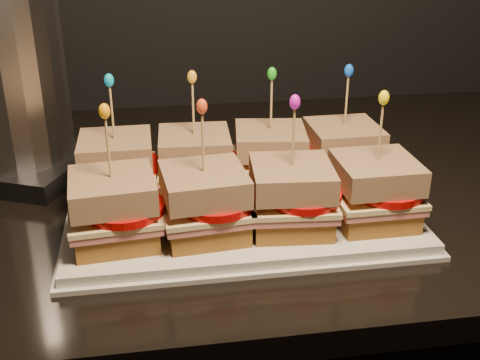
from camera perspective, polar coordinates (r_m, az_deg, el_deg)
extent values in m
cube|color=black|center=(0.96, 13.87, 0.40)|extent=(2.49, 0.73, 0.03)
cube|color=silver|center=(0.77, 0.00, -3.13)|extent=(0.42, 0.26, 0.02)
cube|color=silver|center=(0.77, 0.00, -3.52)|extent=(0.44, 0.27, 0.01)
cube|color=#633610|center=(0.80, -11.42, -0.52)|extent=(0.09, 0.09, 0.02)
cube|color=#CA6666|center=(0.80, -11.52, 0.55)|extent=(0.10, 0.10, 0.01)
cube|color=#F5DC96|center=(0.80, -11.56, 1.01)|extent=(0.10, 0.10, 0.01)
cylinder|color=#BB0908|center=(0.79, -10.74, 1.40)|extent=(0.09, 0.09, 0.01)
cube|color=#673112|center=(0.79, -11.73, 2.85)|extent=(0.09, 0.09, 0.03)
cylinder|color=tan|center=(0.77, -12.01, 6.00)|extent=(0.00, 0.00, 0.09)
ellipsoid|color=#0AA0C7|center=(0.76, -12.31, 9.23)|extent=(0.01, 0.01, 0.02)
cube|color=#633610|center=(0.81, -4.23, -0.04)|extent=(0.09, 0.09, 0.02)
cube|color=#CA6666|center=(0.80, -4.27, 1.03)|extent=(0.10, 0.10, 0.01)
cube|color=#F5DC96|center=(0.80, -4.29, 1.49)|extent=(0.11, 0.10, 0.01)
cylinder|color=#BB0908|center=(0.79, -3.39, 1.87)|extent=(0.09, 0.09, 0.01)
cube|color=#673112|center=(0.79, -4.35, 3.33)|extent=(0.10, 0.10, 0.03)
cylinder|color=tan|center=(0.77, -4.46, 6.49)|extent=(0.00, 0.00, 0.09)
ellipsoid|color=orange|center=(0.76, -4.57, 9.73)|extent=(0.01, 0.01, 0.02)
cube|color=#633610|center=(0.82, 2.83, 0.42)|extent=(0.10, 0.10, 0.02)
cube|color=#CA6666|center=(0.81, 2.85, 1.48)|extent=(0.11, 0.11, 0.01)
cube|color=#F5DC96|center=(0.81, 2.86, 1.93)|extent=(0.11, 0.11, 0.01)
cylinder|color=#BB0908|center=(0.80, 3.80, 2.31)|extent=(0.09, 0.09, 0.01)
cube|color=#673112|center=(0.80, 2.90, 3.75)|extent=(0.10, 0.10, 0.03)
cylinder|color=tan|center=(0.78, 2.98, 6.86)|extent=(0.00, 0.00, 0.09)
ellipsoid|color=green|center=(0.77, 3.05, 10.04)|extent=(0.01, 0.01, 0.02)
cube|color=#633610|center=(0.84, 9.57, 0.86)|extent=(0.09, 0.09, 0.02)
cube|color=#CA6666|center=(0.84, 9.65, 1.88)|extent=(0.10, 0.10, 0.01)
cube|color=#F5DC96|center=(0.84, 9.68, 2.33)|extent=(0.10, 0.10, 0.01)
cylinder|color=#BB0908|center=(0.83, 10.63, 2.69)|extent=(0.09, 0.09, 0.01)
cube|color=#673112|center=(0.83, 9.82, 4.10)|extent=(0.09, 0.09, 0.03)
cylinder|color=tan|center=(0.81, 10.05, 7.11)|extent=(0.00, 0.00, 0.09)
ellipsoid|color=blue|center=(0.80, 10.28, 10.19)|extent=(0.01, 0.01, 0.02)
cube|color=#633610|center=(0.70, -11.66, -4.71)|extent=(0.10, 0.10, 0.02)
cube|color=#CA6666|center=(0.69, -11.77, -3.52)|extent=(0.11, 0.10, 0.01)
cube|color=#F5DC96|center=(0.69, -11.82, -3.01)|extent=(0.11, 0.11, 0.01)
cylinder|color=#BB0908|center=(0.68, -10.88, -2.61)|extent=(0.09, 0.09, 0.01)
cube|color=#673112|center=(0.67, -12.02, -0.93)|extent=(0.10, 0.10, 0.03)
cylinder|color=tan|center=(0.66, -12.37, 2.66)|extent=(0.00, 0.00, 0.09)
ellipsoid|color=orange|center=(0.64, -12.73, 6.39)|extent=(0.01, 0.01, 0.02)
cube|color=#633610|center=(0.70, -3.33, -4.16)|extent=(0.10, 0.10, 0.02)
cube|color=#CA6666|center=(0.69, -3.36, -2.97)|extent=(0.11, 0.10, 0.01)
cube|color=#F5DC96|center=(0.69, -3.38, -2.45)|extent=(0.11, 0.11, 0.01)
cylinder|color=#BB0908|center=(0.68, -2.33, -2.04)|extent=(0.09, 0.09, 0.01)
cube|color=#673112|center=(0.67, -3.44, -0.37)|extent=(0.10, 0.10, 0.03)
cylinder|color=tan|center=(0.66, -3.54, 3.24)|extent=(0.00, 0.00, 0.09)
ellipsoid|color=red|center=(0.64, -3.64, 6.98)|extent=(0.01, 0.01, 0.02)
cube|color=#633610|center=(0.71, 4.80, -3.54)|extent=(0.10, 0.10, 0.02)
cube|color=#CA6666|center=(0.71, 4.84, -2.36)|extent=(0.11, 0.10, 0.01)
cube|color=#F5DC96|center=(0.70, 4.86, -1.86)|extent=(0.11, 0.11, 0.01)
cylinder|color=#BB0908|center=(0.70, 5.96, -1.45)|extent=(0.09, 0.09, 0.01)
cube|color=#673112|center=(0.69, 4.94, 0.19)|extent=(0.10, 0.10, 0.03)
cylinder|color=tan|center=(0.67, 5.08, 3.72)|extent=(0.00, 0.00, 0.09)
ellipsoid|color=#D116BB|center=(0.66, 5.23, 7.39)|extent=(0.01, 0.01, 0.02)
cube|color=#633610|center=(0.74, 12.42, -2.89)|extent=(0.09, 0.09, 0.02)
cube|color=#CA6666|center=(0.73, 12.54, -1.75)|extent=(0.10, 0.10, 0.01)
cube|color=#F5DC96|center=(0.73, 12.59, -1.26)|extent=(0.10, 0.10, 0.01)
cylinder|color=#BB0908|center=(0.73, 13.69, -0.86)|extent=(0.09, 0.09, 0.01)
cube|color=#673112|center=(0.72, 12.79, 0.71)|extent=(0.09, 0.09, 0.03)
cylinder|color=tan|center=(0.70, 13.13, 4.10)|extent=(0.00, 0.00, 0.09)
ellipsoid|color=yellow|center=(0.69, 13.49, 7.61)|extent=(0.01, 0.01, 0.02)
cube|color=#262628|center=(0.97, -20.68, 1.63)|extent=(0.28, 0.26, 0.03)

